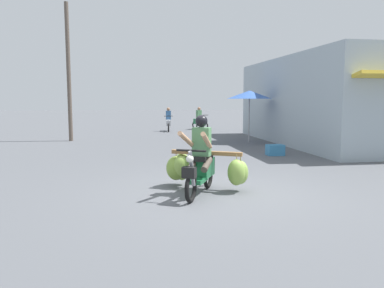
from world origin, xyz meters
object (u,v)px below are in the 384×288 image
at_px(market_umbrella_near_shop, 249,95).
at_px(produce_crate, 275,150).
at_px(motorbike_main_loaded, 199,165).
at_px(motorbike_distant_ahead_left, 199,120).
at_px(motorbike_distant_ahead_right, 168,122).
at_px(utility_pole, 69,73).

distance_m(market_umbrella_near_shop, produce_crate, 4.35).
bearing_deg(motorbike_main_loaded, produce_crate, 52.92).
xyz_separation_m(motorbike_distant_ahead_left, motorbike_distant_ahead_right, (-2.02, -0.92, 0.00)).
distance_m(motorbike_main_loaded, market_umbrella_near_shop, 9.35).
distance_m(market_umbrella_near_shop, utility_pole, 8.07).
bearing_deg(market_umbrella_near_shop, produce_crate, -94.58).
distance_m(motorbike_distant_ahead_right, produce_crate, 10.63).
height_order(motorbike_distant_ahead_right, market_umbrella_near_shop, market_umbrella_near_shop).
bearing_deg(motorbike_distant_ahead_right, motorbike_distant_ahead_left, 24.41).
relative_size(motorbike_main_loaded, motorbike_distant_ahead_right, 1.22).
bearing_deg(produce_crate, utility_pole, 142.35).
height_order(motorbike_main_loaded, utility_pole, utility_pole).
bearing_deg(motorbike_distant_ahead_left, market_umbrella_near_shop, -83.22).
bearing_deg(utility_pole, market_umbrella_near_shop, -13.49).
height_order(motorbike_distant_ahead_left, market_umbrella_near_shop, market_umbrella_near_shop).
distance_m(motorbike_distant_ahead_right, market_umbrella_near_shop, 7.19).
xyz_separation_m(motorbike_main_loaded, utility_pole, (-4.05, 10.30, 2.53)).
height_order(motorbike_distant_ahead_left, motorbike_distant_ahead_right, same).
bearing_deg(motorbike_main_loaded, motorbike_distant_ahead_left, 79.69).
height_order(motorbike_main_loaded, motorbike_distant_ahead_right, motorbike_main_loaded).
bearing_deg(motorbike_distant_ahead_right, motorbike_main_loaded, -93.27).
bearing_deg(utility_pole, motorbike_main_loaded, -68.53).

